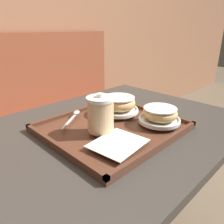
{
  "coord_description": "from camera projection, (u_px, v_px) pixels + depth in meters",
  "views": [
    {
      "loc": [
        -0.45,
        -0.5,
        1.03
      ],
      "look_at": [
        0.02,
        -0.03,
        0.77
      ],
      "focal_mm": 35.0,
      "sensor_mm": 36.0,
      "label": 1
    }
  ],
  "objects": [
    {
      "name": "plate_with_chocolate_donut",
      "position": [
        159.0,
        120.0,
        0.73
      ],
      "size": [
        0.14,
        0.14,
        0.01
      ],
      "color": "white",
      "rests_on": "serving_tray"
    },
    {
      "name": "napkin_paper",
      "position": [
        118.0,
        143.0,
        0.6
      ],
      "size": [
        0.16,
        0.14,
        0.0
      ],
      "rotation": [
        0.0,
        0.0,
        0.11
      ],
      "color": "white",
      "rests_on": "serving_tray"
    },
    {
      "name": "cafe_table",
      "position": [
        103.0,
        167.0,
        0.79
      ],
      "size": [
        1.01,
        0.71,
        0.71
      ],
      "color": "#38332D",
      "rests_on": "ground_plane"
    },
    {
      "name": "donut_plain",
      "position": [
        119.0,
        102.0,
        0.81
      ],
      "size": [
        0.13,
        0.13,
        0.04
      ],
      "color": "#DBB270",
      "rests_on": "plate_with_plain_donut"
    },
    {
      "name": "booth_bench",
      "position": [
        19.0,
        141.0,
        1.47
      ],
      "size": [
        1.79,
        0.44,
        1.0
      ],
      "color": "brown",
      "rests_on": "ground_plane"
    },
    {
      "name": "serving_tray",
      "position": [
        112.0,
        128.0,
        0.73
      ],
      "size": [
        0.42,
        0.38,
        0.02
      ],
      "color": "#512D1E",
      "rests_on": "cafe_table"
    },
    {
      "name": "donut_chocolate_glazed",
      "position": [
        160.0,
        113.0,
        0.72
      ],
      "size": [
        0.12,
        0.12,
        0.04
      ],
      "color": "#DBB270",
      "rests_on": "plate_with_chocolate_donut"
    },
    {
      "name": "coffee_cup_front",
      "position": [
        101.0,
        114.0,
        0.65
      ],
      "size": [
        0.08,
        0.08,
        0.12
      ],
      "color": "#E0B784",
      "rests_on": "serving_tray"
    },
    {
      "name": "plate_with_plain_donut",
      "position": [
        118.0,
        110.0,
        0.82
      ],
      "size": [
        0.15,
        0.15,
        0.01
      ],
      "color": "white",
      "rests_on": "serving_tray"
    },
    {
      "name": "spoon",
      "position": [
        74.0,
        115.0,
        0.78
      ],
      "size": [
        0.14,
        0.1,
        0.01
      ],
      "rotation": [
        0.0,
        0.0,
        0.6
      ],
      "color": "silver",
      "rests_on": "serving_tray"
    }
  ]
}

